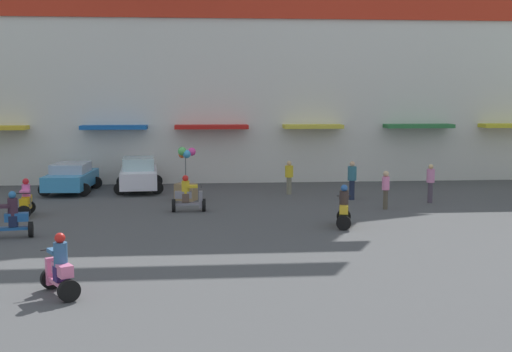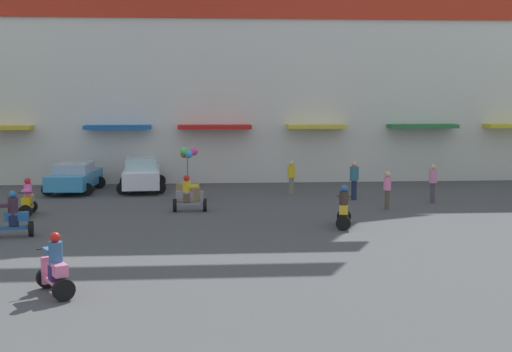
# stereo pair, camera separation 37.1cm
# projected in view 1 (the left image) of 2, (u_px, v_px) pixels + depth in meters

# --- Properties ---
(ground_plane) EXTENTS (128.00, 128.00, 0.00)m
(ground_plane) POSITION_uv_depth(u_px,v_px,m) (229.00, 265.00, 18.60)
(ground_plane) COLOR #484849
(colonial_building) EXTENTS (37.49, 14.42, 21.04)m
(colonial_building) POSITION_uv_depth(u_px,v_px,m) (210.00, 21.00, 39.48)
(colonial_building) COLOR silver
(colonial_building) RESTS_ON ground
(parked_car_0) EXTENTS (2.60, 4.15, 1.42)m
(parked_car_0) POSITION_uv_depth(u_px,v_px,m) (71.00, 177.00, 32.05)
(parked_car_0) COLOR #388EC5
(parked_car_0) RESTS_ON ground
(parked_car_1) EXTENTS (2.50, 4.30, 1.64)m
(parked_car_1) POSITION_uv_depth(u_px,v_px,m) (139.00, 174.00, 32.60)
(parked_car_1) COLOR silver
(parked_car_1) RESTS_ON ground
(scooter_rider_1) EXTENTS (1.36, 0.54, 1.49)m
(scooter_rider_1) POSITION_uv_depth(u_px,v_px,m) (188.00, 197.00, 26.83)
(scooter_rider_1) COLOR black
(scooter_rider_1) RESTS_ON ground
(scooter_rider_2) EXTENTS (1.55, 0.75, 1.57)m
(scooter_rider_2) POSITION_uv_depth(u_px,v_px,m) (10.00, 219.00, 21.93)
(scooter_rider_2) COLOR black
(scooter_rider_2) RESTS_ON ground
(scooter_rider_3) EXTENTS (0.82, 1.51, 1.54)m
(scooter_rider_3) POSITION_uv_depth(u_px,v_px,m) (344.00, 209.00, 23.77)
(scooter_rider_3) COLOR black
(scooter_rider_3) RESTS_ON ground
(scooter_rider_4) EXTENTS (0.63, 1.38, 1.48)m
(scooter_rider_4) POSITION_uv_depth(u_px,v_px,m) (26.00, 201.00, 25.82)
(scooter_rider_4) COLOR black
(scooter_rider_4) RESTS_ON ground
(scooter_rider_9) EXTENTS (1.15, 1.48, 1.53)m
(scooter_rider_9) POSITION_uv_depth(u_px,v_px,m) (60.00, 270.00, 15.68)
(scooter_rider_9) COLOR black
(scooter_rider_9) RESTS_ON ground
(pedestrian_0) EXTENTS (0.48, 0.48, 1.59)m
(pedestrian_0) POSITION_uv_depth(u_px,v_px,m) (289.00, 176.00, 31.44)
(pedestrian_0) COLOR #777059
(pedestrian_0) RESTS_ON ground
(pedestrian_1) EXTENTS (0.48, 0.48, 1.69)m
(pedestrian_1) POSITION_uv_depth(u_px,v_px,m) (430.00, 181.00, 29.01)
(pedestrian_1) COLOR #4B3F4B
(pedestrian_1) RESTS_ON ground
(pedestrian_2) EXTENTS (0.52, 0.52, 1.74)m
(pedestrian_2) POSITION_uv_depth(u_px,v_px,m) (352.00, 178.00, 29.82)
(pedestrian_2) COLOR #1D253B
(pedestrian_2) RESTS_ON ground
(pedestrian_3) EXTENTS (0.41, 0.41, 1.59)m
(pedestrian_3) POSITION_uv_depth(u_px,v_px,m) (386.00, 187.00, 27.37)
(pedestrian_3) COLOR brown
(pedestrian_3) RESTS_ON ground
(balloon_vendor_cart) EXTENTS (1.06, 0.90, 2.40)m
(balloon_vendor_cart) POSITION_uv_depth(u_px,v_px,m) (186.00, 178.00, 29.65)
(balloon_vendor_cart) COLOR #8F734C
(balloon_vendor_cart) RESTS_ON ground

